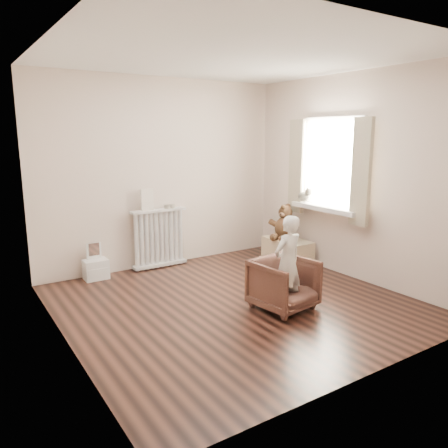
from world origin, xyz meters
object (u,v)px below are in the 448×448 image
child (288,263)px  toy_bench (287,249)px  radiator (159,240)px  toy_vanity (95,258)px  teddy_bear (285,217)px  armchair (284,284)px  plush_cat (304,195)px

child → toy_bench: bearing=-139.3°
radiator → toy_bench: bearing=-26.2°
toy_vanity → teddy_bear: size_ratio=0.94×
toy_bench → toy_vanity: bearing=163.0°
armchair → teddy_bear: 1.81m
toy_vanity → child: bearing=-56.7°
toy_bench → plush_cat: 0.83m
armchair → child: bearing=-98.0°
armchair → toy_vanity: bearing=115.9°
child → toy_bench: size_ratio=1.37×
toy_vanity → toy_bench: (2.57, -0.78, -0.08)m
toy_bench → teddy_bear: (-0.01, 0.05, 0.47)m
radiator → armchair: bearing=-77.2°
toy_bench → teddy_bear: teddy_bear is taller
radiator → teddy_bear: (1.64, -0.76, 0.28)m
radiator → toy_vanity: radiator is taller
plush_cat → armchair: bearing=-145.9°
radiator → plush_cat: (1.79, -0.98, 0.61)m
toy_vanity → armchair: (1.39, -2.07, -0.00)m
radiator → toy_vanity: 0.92m
child → plush_cat: plush_cat is taller
armchair → toy_bench: bearing=39.6°
radiator → toy_vanity: bearing=-178.1°
child → plush_cat: size_ratio=4.02×
toy_bench → teddy_bear: size_ratio=1.46×
radiator → toy_bench: radiator is taller
toy_vanity → radiator: bearing=1.9°
toy_vanity → teddy_bear: 2.69m
child → toy_bench: child is taller
armchair → plush_cat: plush_cat is taller
toy_vanity → teddy_bear: (2.55, -0.73, 0.40)m
toy_vanity → armchair: armchair is taller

